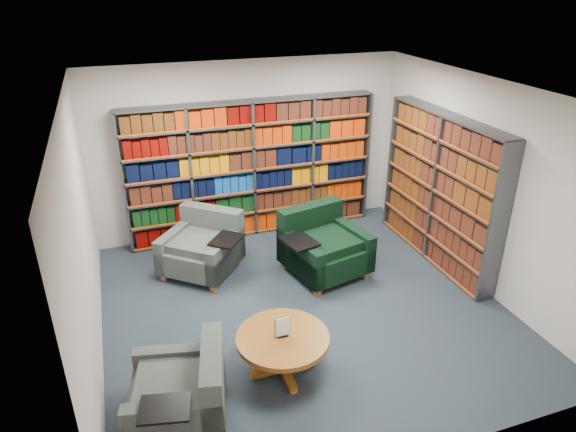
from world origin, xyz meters
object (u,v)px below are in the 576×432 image
object	(u,v)px
chair_green_right	(321,247)
coffee_table	(283,343)
chair_teal_front	(187,394)
chair_teal_left	(204,247)

from	to	relation	value
chair_green_right	coffee_table	bearing A→B (deg)	-123.31
chair_teal_front	coffee_table	distance (m)	1.14
chair_teal_left	coffee_table	xyz separation A→B (m)	(0.38, -2.43, 0.03)
chair_teal_left	coffee_table	bearing A→B (deg)	-81.11
chair_teal_left	chair_teal_front	bearing A→B (deg)	-104.20
chair_green_right	coffee_table	distance (m)	2.20
chair_green_right	chair_teal_front	distance (m)	3.16
chair_teal_left	coffee_table	distance (m)	2.46
chair_teal_left	chair_green_right	distance (m)	1.70
chair_green_right	chair_teal_front	xyz separation A→B (m)	(-2.29, -2.18, -0.05)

